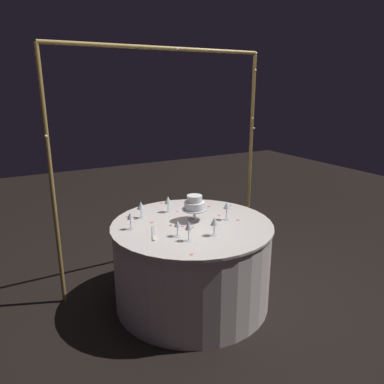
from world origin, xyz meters
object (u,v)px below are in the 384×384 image
(wine_glass_3, at_px, (189,226))
(cake_knife, at_px, (154,234))
(main_table, at_px, (192,263))
(wine_glass_6, at_px, (130,217))
(wine_glass_5, at_px, (214,222))
(wine_glass_1, at_px, (227,207))
(decorative_arch, at_px, (164,134))
(wine_glass_2, at_px, (177,225))
(wine_glass_0, at_px, (141,206))
(wine_glass_4, at_px, (168,200))
(tiered_cake, at_px, (195,204))

(wine_glass_3, bearing_deg, cake_knife, 128.21)
(main_table, height_order, wine_glass_6, wine_glass_6)
(main_table, height_order, wine_glass_5, wine_glass_5)
(wine_glass_1, bearing_deg, cake_knife, -179.88)
(wine_glass_1, distance_m, wine_glass_6, 0.85)
(decorative_arch, relative_size, wine_glass_6, 14.86)
(wine_glass_2, bearing_deg, wine_glass_0, 100.64)
(wine_glass_3, relative_size, cake_knife, 0.59)
(decorative_arch, relative_size, wine_glass_0, 14.31)
(wine_glass_1, bearing_deg, wine_glass_4, 129.94)
(wine_glass_3, distance_m, wine_glass_6, 0.54)
(decorative_arch, height_order, cake_knife, decorative_arch)
(main_table, xyz_separation_m, wine_glass_0, (-0.34, 0.34, 0.49))
(main_table, relative_size, wine_glass_0, 8.97)
(decorative_arch, relative_size, tiered_cake, 9.70)
(wine_glass_2, relative_size, wine_glass_6, 0.90)
(wine_glass_2, xyz_separation_m, wine_glass_3, (0.03, -0.12, 0.02))
(decorative_arch, distance_m, cake_knife, 1.02)
(wine_glass_6, bearing_deg, wine_glass_3, -55.07)
(wine_glass_2, distance_m, wine_glass_5, 0.29)
(wine_glass_6, bearing_deg, wine_glass_5, -39.91)
(tiered_cake, distance_m, wine_glass_1, 0.29)
(wine_glass_3, bearing_deg, wine_glass_5, -1.57)
(decorative_arch, distance_m, wine_glass_6, 0.89)
(wine_glass_2, distance_m, cake_knife, 0.22)
(tiered_cake, xyz_separation_m, wine_glass_4, (-0.11, 0.31, -0.03))
(wine_glass_2, distance_m, wine_glass_3, 0.13)
(wine_glass_3, relative_size, wine_glass_6, 1.10)
(wine_glass_0, bearing_deg, wine_glass_3, -78.36)
(tiered_cake, distance_m, wine_glass_3, 0.45)
(tiered_cake, xyz_separation_m, wine_glass_5, (-0.03, -0.37, -0.04))
(decorative_arch, bearing_deg, main_table, -90.14)
(wine_glass_0, distance_m, cake_knife, 0.43)
(main_table, bearing_deg, wine_glass_1, -12.13)
(wine_glass_1, relative_size, cake_knife, 0.58)
(main_table, relative_size, wine_glass_3, 8.44)
(main_table, xyz_separation_m, tiered_cake, (0.06, 0.06, 0.52))
(wine_glass_4, relative_size, cake_knife, 0.55)
(wine_glass_3, height_order, wine_glass_4, wine_glass_3)
(decorative_arch, distance_m, tiered_cake, 0.75)
(wine_glass_5, bearing_deg, main_table, 94.70)
(wine_glass_3, bearing_deg, wine_glass_4, 77.72)
(main_table, distance_m, cake_knife, 0.55)
(wine_glass_3, xyz_separation_m, wine_glass_5, (0.23, -0.01, -0.01))
(wine_glass_0, height_order, wine_glass_6, wine_glass_0)
(decorative_arch, xyz_separation_m, wine_glass_6, (-0.51, -0.41, -0.60))
(wine_glass_0, height_order, wine_glass_3, wine_glass_3)
(wine_glass_1, height_order, wine_glass_4, wine_glass_1)
(wine_glass_0, relative_size, wine_glass_1, 0.96)
(wine_glass_0, distance_m, wine_glass_4, 0.28)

